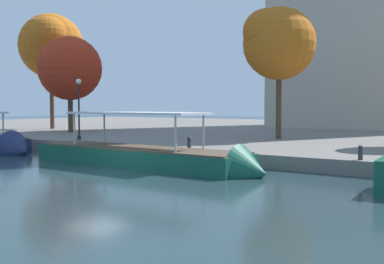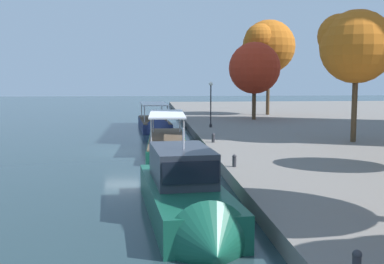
{
  "view_description": "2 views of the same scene",
  "coord_description": "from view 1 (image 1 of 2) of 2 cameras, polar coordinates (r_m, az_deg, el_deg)",
  "views": [
    {
      "loc": [
        16.44,
        -15.37,
        3.16
      ],
      "look_at": [
        2.13,
        4.65,
        1.81
      ],
      "focal_mm": 44.76,
      "sensor_mm": 36.0,
      "label": 1
    },
    {
      "loc": [
        34.71,
        2.08,
        5.44
      ],
      "look_at": [
        0.84,
        5.16,
        1.55
      ],
      "focal_mm": 44.08,
      "sensor_mm": 36.0,
      "label": 2
    }
  ],
  "objects": [
    {
      "name": "mooring_bollard_0",
      "position": [
        22.95,
        19.44,
        -2.26
      ],
      "size": [
        0.23,
        0.23,
        0.67
      ],
      "color": "#2D2D33",
      "rests_on": "dock_promenade"
    },
    {
      "name": "lamp_post",
      "position": [
        35.51,
        -13.34,
        3.43
      ],
      "size": [
        0.39,
        0.39,
        4.39
      ],
      "color": "black",
      "rests_on": "dock_promenade"
    },
    {
      "name": "tour_boat_1",
      "position": [
        24.87,
        -5.13,
        -3.37
      ],
      "size": [
        14.43,
        3.15,
        3.86
      ],
      "rotation": [
        0.0,
        0.0,
        -0.03
      ],
      "color": "#14513D",
      "rests_on": "ground_plane"
    },
    {
      "name": "tree_1",
      "position": [
        45.72,
        -14.29,
        7.49
      ],
      "size": [
        5.87,
        5.87,
        8.82
      ],
      "color": "#4C3823",
      "rests_on": "dock_promenade"
    },
    {
      "name": "tree_0",
      "position": [
        36.48,
        10.03,
        10.47
      ],
      "size": [
        5.37,
        5.5,
        9.71
      ],
      "color": "#4C3823",
      "rests_on": "dock_promenade"
    },
    {
      "name": "dock_promenade",
      "position": [
        51.73,
        16.96,
        -0.09
      ],
      "size": [
        120.0,
        55.0,
        0.71
      ],
      "primitive_type": "cube",
      "color": "slate",
      "rests_on": "ground_plane"
    },
    {
      "name": "mooring_bollard_2",
      "position": [
        27.41,
        -0.33,
        -1.21
      ],
      "size": [
        0.25,
        0.25,
        0.69
      ],
      "color": "#2D2D33",
      "rests_on": "dock_promenade"
    },
    {
      "name": "tree_3",
      "position": [
        53.23,
        -16.58,
        9.96
      ],
      "size": [
        6.79,
        6.81,
        12.16
      ],
      "color": "#4C3823",
      "rests_on": "dock_promenade"
    },
    {
      "name": "ground_plane",
      "position": [
        22.73,
        -11.3,
        -4.91
      ],
      "size": [
        220.0,
        220.0,
        0.0
      ],
      "primitive_type": "plane",
      "color": "#23383D"
    }
  ]
}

